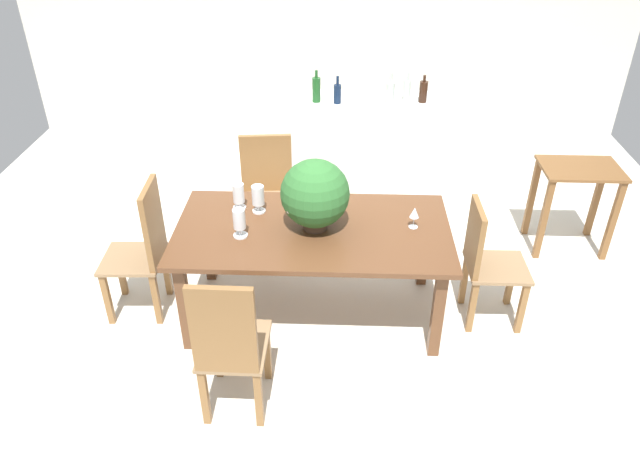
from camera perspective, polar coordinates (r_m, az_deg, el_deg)
The scene contains 19 objects.
ground_plane at distance 4.82m, azimuth -0.47°, elevation -5.79°, with size 7.04×7.04×0.00m, color silver.
back_wall at distance 6.61m, azimuth 0.58°, elevation 17.64°, with size 6.40×0.10×2.60m, color beige.
dining_table at distance 4.21m, azimuth -0.69°, elevation -0.99°, with size 1.92×1.02×0.75m.
chair_head_end at distance 4.49m, azimuth -16.40°, elevation -1.58°, with size 0.45×0.44×1.06m.
chair_far_left at distance 5.14m, azimuth -5.08°, elevation 3.98°, with size 0.51×0.47×0.98m.
chair_foot_end at distance 4.41m, azimuth 15.50°, elevation -2.84°, with size 0.43×0.40×0.95m.
chair_near_left at distance 3.55m, azimuth -8.63°, elevation -10.87°, with size 0.41×0.47×1.06m.
flower_centerpiece at distance 4.03m, azimuth -0.48°, elevation 3.28°, with size 0.47×0.47×0.51m.
crystal_vase_left at distance 4.38m, azimuth -7.77°, elevation 3.22°, with size 0.10×0.10×0.20m.
crystal_vase_center_near at distance 4.32m, azimuth -5.92°, elevation 3.03°, with size 0.09×0.09×0.21m.
crystal_vase_right at distance 4.05m, azimuth -7.70°, elevation 0.74°, with size 0.10×0.10×0.21m.
wine_glass at distance 4.17m, azimuth 8.99°, elevation 1.44°, with size 0.07×0.07×0.16m.
kitchen_counter at distance 6.01m, azimuth 4.11°, elevation 7.73°, with size 1.52×0.62×0.97m, color silver.
wine_bottle_tall at distance 5.72m, azimuth 6.71°, elevation 12.72°, with size 0.08×0.08×0.30m.
wine_bottle_green at distance 5.74m, azimuth -0.35°, elevation 13.13°, with size 0.08×0.08×0.30m.
wine_bottle_amber at distance 5.82m, azimuth 9.82°, elevation 12.76°, with size 0.08×0.08×0.26m.
wine_bottle_clear at distance 5.83m, azimuth 8.28°, elevation 12.93°, with size 0.07×0.07×0.27m.
wine_bottle_dark at distance 5.72m, azimuth 1.67°, elevation 12.76°, with size 0.07×0.07×0.26m.
side_table at distance 5.48m, azimuth 23.20°, elevation 3.47°, with size 0.65×0.46×0.77m.
Camera 1 is at (0.19, -3.79, 2.98)m, focal length 33.57 mm.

